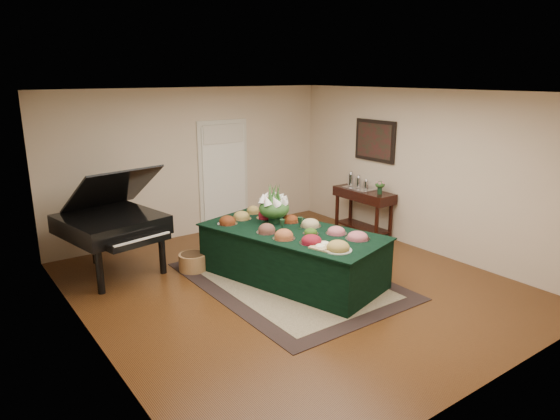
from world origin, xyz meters
TOP-DOWN VIEW (x-y plane):
  - ground at (0.00, 0.00)m, footprint 6.00×6.00m
  - area_rug at (0.05, 0.15)m, footprint 2.34×3.28m
  - kitchen_doorway at (0.60, 2.97)m, footprint 1.05×0.07m
  - buffet_table at (0.12, 0.18)m, footprint 1.95×2.92m
  - food_platters at (0.11, 0.20)m, footprint 1.40×2.41m
  - cutting_board at (0.03, -0.64)m, footprint 0.40×0.40m
  - green_goblets at (0.13, 0.21)m, footprint 0.35×0.13m
  - floral_centerpiece at (0.15, 0.66)m, footprint 0.48×0.48m
  - grand_piano at (-1.89, 1.93)m, footprint 1.57×1.74m
  - wicker_basket at (-0.90, 1.33)m, footprint 0.43×0.43m
  - mahogany_sideboard at (2.49, 1.10)m, footprint 0.45×1.22m
  - tea_service at (2.50, 1.27)m, footprint 0.34×0.58m
  - pink_bouquet at (2.49, 0.71)m, footprint 0.19×0.19m
  - wall_painting at (2.72, 1.10)m, footprint 0.05×0.95m

SIDE VIEW (x-z plane):
  - ground at x=0.00m, z-range 0.00..0.00m
  - area_rug at x=0.05m, z-range 0.00..0.01m
  - wicker_basket at x=-0.90m, z-range 0.00..0.27m
  - buffet_table at x=0.12m, z-range 0.00..0.75m
  - mahogany_sideboard at x=2.49m, z-range 0.23..1.09m
  - cutting_board at x=0.03m, z-range 0.74..0.83m
  - grand_piano at x=-1.89m, z-range -0.01..1.60m
  - food_platters at x=0.11m, z-range 0.73..0.86m
  - green_goblets at x=0.13m, z-range 0.75..0.93m
  - tea_service at x=2.50m, z-range 0.82..1.12m
  - pink_bouquet at x=2.49m, z-range 0.89..1.14m
  - kitchen_doorway at x=0.60m, z-range -0.03..2.07m
  - floral_centerpiece at x=0.15m, z-range 0.79..1.27m
  - wall_painting at x=2.72m, z-range 1.38..2.12m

